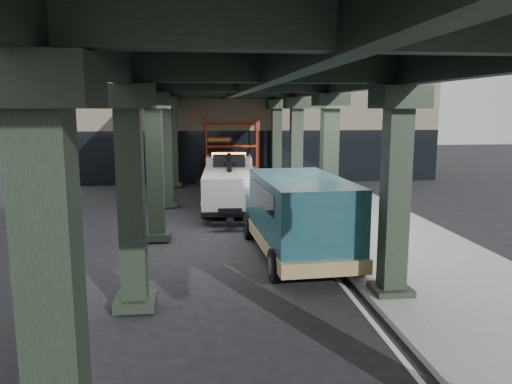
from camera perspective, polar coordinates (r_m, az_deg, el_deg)
ground at (r=15.74m, az=0.73°, el=-7.10°), size 90.00×90.00×0.00m
sidewalk at (r=18.67m, az=13.82°, el=-4.48°), size 5.00×40.00×0.15m
lane_stripe at (r=17.92m, az=5.35°, el=-5.06°), size 0.12×38.00×0.01m
viaduct at (r=17.06m, az=-1.46°, el=12.74°), size 7.40×32.00×6.40m
building at (r=35.19m, az=-0.11°, el=8.70°), size 22.00×10.00×8.00m
scaffolding at (r=29.77m, az=-2.80°, el=4.89°), size 3.08×0.88×4.00m
tow_truck at (r=22.72m, az=-3.08°, el=1.22°), size 2.61×7.81×2.52m
towed_van at (r=15.01m, az=4.83°, el=-2.61°), size 2.80×6.35×2.53m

